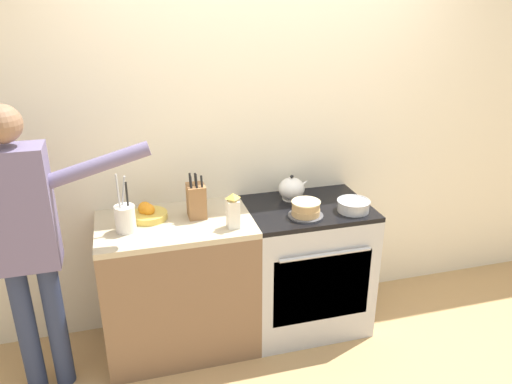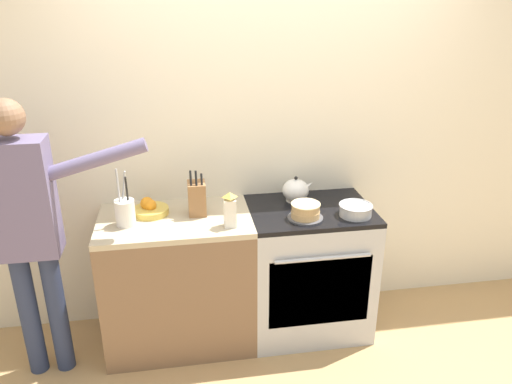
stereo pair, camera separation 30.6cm
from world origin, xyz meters
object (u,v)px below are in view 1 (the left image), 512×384
Objects in this scene: stove_range at (306,266)px; knife_block at (196,200)px; tea_kettle at (292,189)px; milk_carton at (233,211)px; layer_cake at (306,209)px; person_baker at (25,232)px; mixing_bowl at (353,206)px; utensil_crock at (125,218)px; fruit_bowl at (148,214)px.

stove_range is 3.08× the size of knife_block.
tea_kettle is 0.57m from milk_carton.
layer_cake is 0.76× the size of knife_block.
person_baker reaches higher than tea_kettle.
stove_range is 4.13× the size of milk_carton.
utensil_crock is (-1.39, 0.10, 0.05)m from mixing_bowl.
tea_kettle is at bearing 16.88° from person_baker.
mixing_bowl is (0.25, -0.15, 0.49)m from stove_range.
person_baker is at bearing -167.64° from knife_block.
stove_range is at bearing -3.22° from knife_block.
tea_kettle is 0.73× the size of knife_block.
knife_block reaches higher than milk_carton.
fruit_bowl reaches higher than mixing_bowl.
utensil_crock reaches higher than stove_range.
utensil_crock is at bearing -177.63° from stove_range.
utensil_crock is (-1.15, -0.05, 0.53)m from stove_range.
knife_block is at bearing 131.16° from milk_carton.
milk_carton reaches higher than mixing_bowl.
tea_kettle is at bearing 3.36° from fruit_bowl.
layer_cake is at bearing 178.35° from mixing_bowl.
fruit_bowl is at bearing 44.78° from utensil_crock.
knife_block is 0.97m from person_baker.
tea_kettle is at bearing 33.37° from milk_carton.
mixing_bowl is at bearing -43.19° from tea_kettle.
tea_kettle is 1.10m from utensil_crock.
mixing_bowl is 0.12× the size of person_baker.
stove_range is 1.77m from person_baker.
person_baker is at bearing -178.97° from layer_cake.
stove_range is 0.52m from layer_cake.
person_baker is (-1.59, -0.03, 0.08)m from layer_cake.
knife_block is at bearing -171.00° from tea_kettle.
utensil_crock is at bearing 18.89° from person_baker.
fruit_bowl is at bearing 170.61° from knife_block.
tea_kettle is at bearing 114.23° from stove_range.
mixing_bowl is 0.99m from knife_block.
layer_cake is at bearing -4.78° from utensil_crock.
fruit_bowl is (0.14, 0.14, -0.05)m from utensil_crock.
tea_kettle is 1.63m from person_baker.
mixing_bowl is 0.59× the size of utensil_crock.
fruit_bowl is at bearing -176.64° from tea_kettle.
layer_cake is at bearing 6.91° from person_baker.
layer_cake reaches higher than stove_range.
person_baker reaches higher than milk_carton.
knife_block is at bearing -9.39° from fruit_bowl.
person_baker is (-1.60, -0.31, 0.05)m from tea_kettle.
tea_kettle reaches higher than stove_range.
person_baker is (-0.65, -0.25, 0.09)m from fruit_bowl.
knife_block reaches higher than layer_cake.
layer_cake is at bearing -117.60° from stove_range.
stove_range is 0.79m from milk_carton.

